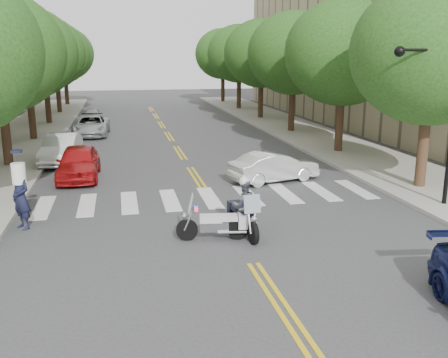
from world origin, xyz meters
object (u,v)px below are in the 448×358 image
object	(u,v)px
motorcycle_police	(243,209)
motorcycle_parked	(219,224)
convertible	(274,167)
officer_standing	(21,198)

from	to	relation	value
motorcycle_police	motorcycle_parked	bearing A→B (deg)	15.84
motorcycle_police	convertible	size ratio (longest dim) A/B	0.57
motorcycle_police	officer_standing	size ratio (longest dim) A/B	1.11
officer_standing	convertible	distance (m)	10.65
motorcycle_police	motorcycle_parked	size ratio (longest dim) A/B	1.04
motorcycle_police	officer_standing	distance (m)	7.08
motorcycle_parked	officer_standing	bearing A→B (deg)	76.93
motorcycle_parked	officer_standing	world-z (taller)	officer_standing
convertible	officer_standing	bearing A→B (deg)	97.87
motorcycle_parked	motorcycle_police	bearing A→B (deg)	-61.21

